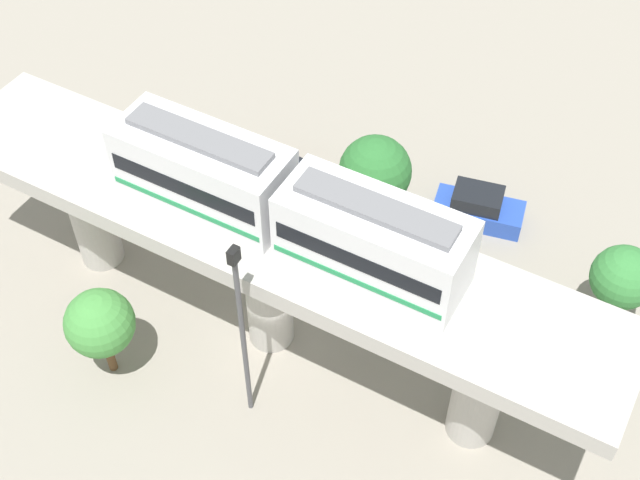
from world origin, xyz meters
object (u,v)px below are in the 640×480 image
at_px(train, 285,204).
at_px(tree_far_corner, 623,278).
at_px(tree_near_viaduct, 375,172).
at_px(tree_mid_lot, 100,324).
at_px(parked_car_red, 280,176).
at_px(signal_post, 242,328).
at_px(parked_car_blue, 478,208).

bearing_deg(train, tree_far_corner, -56.18).
xyz_separation_m(train, tree_near_viaduct, (7.77, 0.13, -4.95)).
bearing_deg(tree_mid_lot, parked_car_red, -2.55).
xyz_separation_m(tree_far_corner, signal_post, (-10.95, 11.14, 2.18)).
bearing_deg(tree_far_corner, train, 123.82).
xyz_separation_m(parked_car_blue, signal_post, (-14.01, 3.92, 4.55)).
relative_size(parked_car_red, signal_post, 0.45).
height_order(parked_car_blue, tree_far_corner, tree_far_corner).
relative_size(train, tree_mid_lot, 3.02).
bearing_deg(signal_post, parked_car_red, 25.59).
relative_size(tree_far_corner, signal_post, 0.47).
xyz_separation_m(parked_car_blue, parked_car_red, (-2.75, 9.32, 0.00)).
distance_m(tree_mid_lot, tree_far_corner, 20.98).
distance_m(parked_car_red, signal_post, 13.29).
bearing_deg(tree_mid_lot, tree_near_viaduct, -24.64).
distance_m(tree_near_viaduct, tree_far_corner, 11.41).
distance_m(train, tree_near_viaduct, 9.22).
bearing_deg(tree_far_corner, parked_car_red, 88.92).
relative_size(tree_mid_lot, tree_far_corner, 1.00).
bearing_deg(tree_far_corner, tree_mid_lot, 125.47).
bearing_deg(tree_mid_lot, signal_post, -78.34).
height_order(train, tree_far_corner, train).
relative_size(parked_car_blue, tree_mid_lot, 1.00).
height_order(parked_car_blue, parked_car_red, same).
bearing_deg(train, signal_post, -177.82).
bearing_deg(train, parked_car_blue, -20.91).
height_order(train, tree_near_viaduct, train).
height_order(tree_mid_lot, signal_post, signal_post).
height_order(parked_car_blue, tree_mid_lot, tree_mid_lot).
bearing_deg(tree_near_viaduct, parked_car_red, 89.00).
relative_size(parked_car_red, tree_mid_lot, 0.96).
relative_size(parked_car_red, tree_near_viaduct, 0.83).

